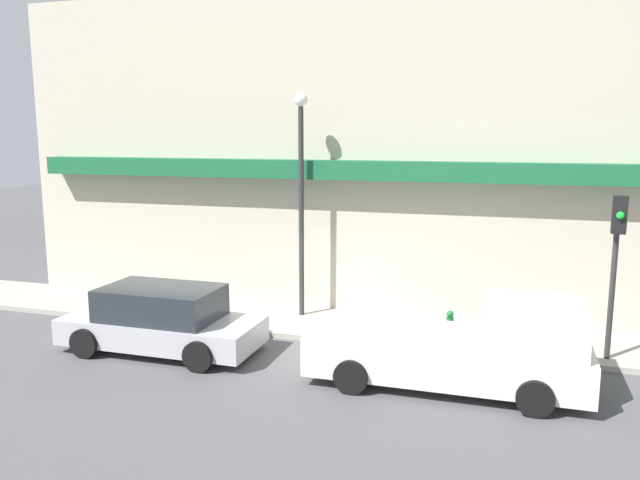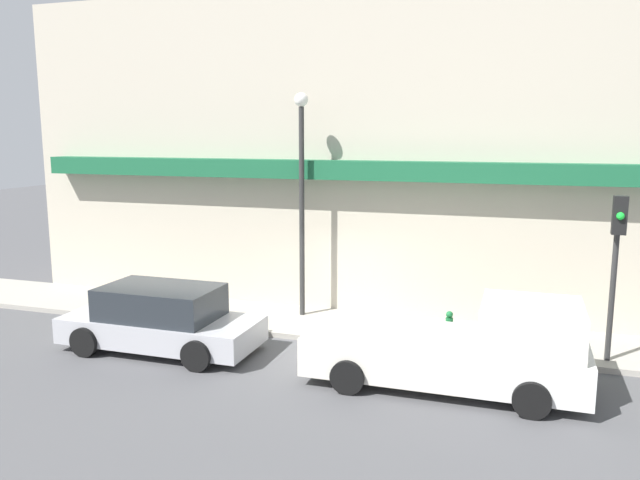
% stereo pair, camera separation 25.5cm
% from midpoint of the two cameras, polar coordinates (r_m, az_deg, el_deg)
% --- Properties ---
extents(ground_plane, '(80.00, 80.00, 0.00)m').
position_cam_midpoint_polar(ground_plane, '(15.26, -0.07, -9.32)').
color(ground_plane, '#4C4C4F').
extents(sidewalk, '(36.00, 2.51, 0.13)m').
position_cam_midpoint_polar(sidewalk, '(16.38, 1.32, -7.73)').
color(sidewalk, '#9E998E').
rests_on(sidewalk, ground).
extents(building, '(19.80, 3.80, 10.01)m').
position_cam_midpoint_polar(building, '(18.27, 3.93, 7.96)').
color(building, '#BCB29E').
rests_on(building, ground).
extents(pickup_truck, '(5.44, 2.32, 1.80)m').
position_cam_midpoint_polar(pickup_truck, '(12.84, 13.54, -9.63)').
color(pickup_truck, white).
rests_on(pickup_truck, ground).
extents(parked_car, '(4.58, 2.06, 1.51)m').
position_cam_midpoint_polar(parked_car, '(14.96, -13.84, -7.05)').
color(parked_car, '#ADADB2').
rests_on(parked_car, ground).
extents(fire_hydrant, '(0.17, 0.17, 0.74)m').
position_cam_midpoint_polar(fire_hydrant, '(15.10, 12.20, -7.76)').
color(fire_hydrant, '#196633').
rests_on(fire_hydrant, sidewalk).
extents(street_lamp, '(0.36, 0.36, 5.88)m').
position_cam_midpoint_polar(street_lamp, '(16.36, -1.24, 5.51)').
color(street_lamp, '#2D2D2D').
rests_on(street_lamp, sidewalk).
extents(traffic_light, '(0.28, 0.42, 3.58)m').
position_cam_midpoint_polar(traffic_light, '(14.48, 25.93, -0.72)').
color(traffic_light, '#2D2D2D').
rests_on(traffic_light, sidewalk).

